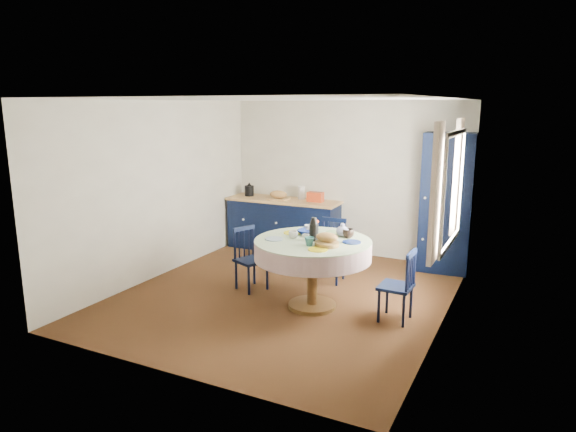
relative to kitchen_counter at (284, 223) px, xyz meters
name	(u,v)px	position (x,y,z in m)	size (l,w,h in m)	color
floor	(284,295)	(1.00, -1.96, -0.45)	(4.50, 4.50, 0.00)	black
ceiling	(284,99)	(1.00, -1.96, 2.05)	(4.50, 4.50, 0.00)	white
wall_back	(346,179)	(1.00, 0.29, 0.80)	(4.00, 0.02, 2.50)	silver
wall_left	(159,190)	(-1.00, -1.96, 0.80)	(0.02, 4.50, 2.50)	silver
wall_right	(449,216)	(3.00, -1.96, 0.80)	(0.02, 4.50, 2.50)	silver
window	(450,187)	(2.95, -1.66, 1.07)	(0.10, 1.74, 1.45)	white
kitchen_counter	(284,223)	(0.00, 0.00, 0.00)	(1.97, 0.66, 1.11)	black
pantry_cabinet	(447,203)	(2.66, 0.04, 0.57)	(0.75, 0.56, 2.05)	black
dining_table	(313,250)	(1.50, -2.17, 0.27)	(1.40, 1.40, 1.13)	#553B18
chair_left	(250,258)	(0.47, -1.94, -0.03)	(0.48, 0.49, 0.84)	black
chair_far	(331,250)	(1.32, -1.14, -0.01)	(0.41, 0.39, 0.88)	black
chair_right	(399,285)	(2.53, -2.10, -0.03)	(0.37, 0.39, 0.84)	black
mug_a	(293,235)	(1.24, -2.19, 0.44)	(0.11, 0.11, 0.09)	silver
mug_b	(309,242)	(1.56, -2.43, 0.45)	(0.11, 0.11, 0.10)	#2F7072
mug_c	(348,233)	(1.83, -1.88, 0.45)	(0.14, 0.14, 0.11)	black
mug_d	(308,228)	(1.27, -1.82, 0.45)	(0.10, 0.10, 0.09)	silver
cobalt_bowl	(308,232)	(1.32, -1.95, 0.43)	(0.25, 0.25, 0.06)	navy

